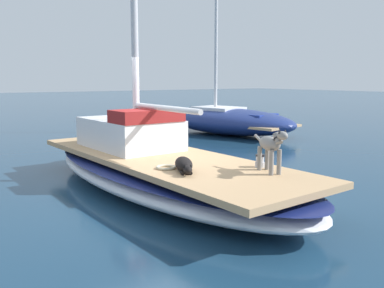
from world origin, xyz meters
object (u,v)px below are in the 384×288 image
sailboat_main (162,173)px  moored_boat_starboard_side (227,120)px  dog_grey (271,146)px  dog_black (184,165)px  deck_winch (260,161)px  coiled_rope (166,167)px

sailboat_main → moored_boat_starboard_side: size_ratio=0.98×
dog_grey → moored_boat_starboard_side: (5.56, 7.72, -0.54)m
dog_grey → dog_black: bearing=141.4°
deck_winch → coiled_rope: 1.53m
dog_black → coiled_rope: 0.37m
dog_black → moored_boat_starboard_side: 9.54m
moored_boat_starboard_side → dog_grey: bearing=-125.7°
dog_grey → moored_boat_starboard_side: size_ratio=0.12×
deck_winch → moored_boat_starboard_side: moored_boat_starboard_side is taller
coiled_rope → moored_boat_starboard_side: bearing=44.3°
coiled_rope → dog_grey: bearing=-45.4°
coiled_rope → moored_boat_starboard_side: moored_boat_starboard_side is taller
moored_boat_starboard_side → deck_winch: bearing=-126.4°
deck_winch → coiled_rope: deck_winch is taller
deck_winch → coiled_rope: bearing=149.7°
dog_black → coiled_rope: size_ratio=2.77×
dog_grey → sailboat_main: bearing=106.1°
dog_grey → deck_winch: (0.17, 0.40, -0.32)m
dog_black → sailboat_main: bearing=73.6°
coiled_rope → deck_winch: bearing=-30.3°
dog_black → dog_grey: bearing=-38.6°
sailboat_main → coiled_rope: coiled_rope is taller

